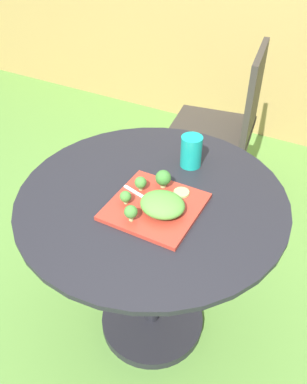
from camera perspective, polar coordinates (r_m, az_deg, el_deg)
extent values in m
plane|color=#568438|center=(1.85, -0.16, -18.08)|extent=(12.00, 12.00, 0.00)
cube|color=#9E7F47|center=(2.87, 19.08, 21.85)|extent=(8.00, 0.08, 1.61)
cylinder|color=black|center=(1.31, -0.22, -0.79)|extent=(0.89, 0.89, 0.02)
cylinder|color=black|center=(1.55, -0.19, -10.56)|extent=(0.06, 0.06, 0.67)
cylinder|color=black|center=(1.83, -0.17, -17.74)|extent=(0.44, 0.44, 0.04)
cube|color=#332D28|center=(2.25, 8.22, 8.78)|extent=(0.50, 0.50, 0.03)
cube|color=#332D28|center=(2.12, 14.21, 13.31)|extent=(0.09, 0.42, 0.45)
cylinder|color=#332D28|center=(2.55, 4.74, 7.19)|extent=(0.02, 0.02, 0.43)
cylinder|color=#332D28|center=(2.26, 2.25, 2.69)|extent=(0.02, 0.02, 0.43)
cylinder|color=#332D28|center=(2.50, 12.74, 5.59)|extent=(0.02, 0.02, 0.43)
cylinder|color=#332D28|center=(2.20, 11.20, 0.79)|extent=(0.02, 0.02, 0.43)
cube|color=#AD3323|center=(1.25, 0.23, -2.09)|extent=(0.27, 0.27, 0.01)
cylinder|color=#149989|center=(1.42, 5.43, 5.83)|extent=(0.08, 0.08, 0.12)
cylinder|color=#118275|center=(1.43, 5.39, 5.24)|extent=(0.07, 0.07, 0.08)
cube|color=silver|center=(1.29, -2.46, -0.14)|extent=(0.11, 0.04, 0.00)
cube|color=silver|center=(1.25, 0.05, -1.65)|extent=(0.05, 0.03, 0.00)
ellipsoid|color=#519338|center=(1.21, 1.30, -1.80)|extent=(0.14, 0.12, 0.05)
cylinder|color=#99B770|center=(1.25, -3.99, -1.40)|extent=(0.01, 0.01, 0.01)
sphere|color=#427F33|center=(1.24, -4.04, -0.65)|extent=(0.04, 0.04, 0.04)
cylinder|color=#99B770|center=(1.30, -1.85, 0.58)|extent=(0.01, 0.01, 0.01)
sphere|color=#427F33|center=(1.29, -1.87, 1.37)|extent=(0.04, 0.04, 0.04)
cylinder|color=#99B770|center=(1.31, 1.38, 1.03)|extent=(0.02, 0.02, 0.01)
sphere|color=#38752D|center=(1.30, 1.40, 2.05)|extent=(0.05, 0.05, 0.05)
cylinder|color=#99B770|center=(1.19, -3.23, -3.75)|extent=(0.01, 0.01, 0.02)
sphere|color=#427F33|center=(1.17, -3.28, -2.85)|extent=(0.04, 0.04, 0.04)
cylinder|color=#8EB766|center=(1.29, 4.03, -0.07)|extent=(0.05, 0.05, 0.01)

